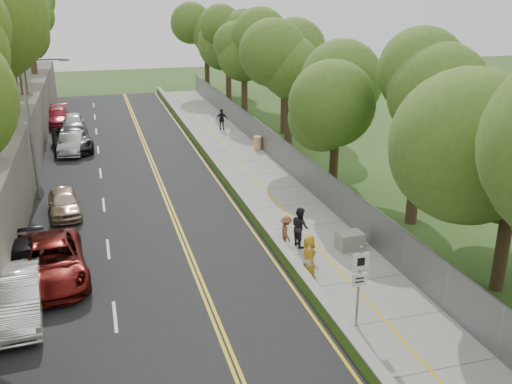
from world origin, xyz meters
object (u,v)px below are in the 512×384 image
(car_2, at_px, (52,262))
(concrete_block, at_px, (350,240))
(person_far, at_px, (222,119))
(streetlight, at_px, (34,120))
(construction_barrel, at_px, (258,143))
(painter_0, at_px, (309,256))
(signpost, at_px, (359,278))
(car_1, at_px, (16,297))

(car_2, bearing_deg, concrete_block, -8.51)
(concrete_block, height_order, person_far, person_far)
(streetlight, height_order, construction_barrel, streetlight)
(car_2, height_order, person_far, person_far)
(painter_0, relative_size, person_far, 1.04)
(signpost, relative_size, person_far, 1.76)
(streetlight, bearing_deg, painter_0, -49.22)
(concrete_block, bearing_deg, car_1, -171.91)
(concrete_block, xyz_separation_m, car_1, (-14.17, -2.01, 0.42))
(concrete_block, xyz_separation_m, person_far, (-0.40, 24.72, 0.49))
(streetlight, xyz_separation_m, car_2, (1.00, -10.35, -3.80))
(streetlight, relative_size, car_1, 1.62)
(construction_barrel, bearing_deg, car_2, -128.81)
(construction_barrel, height_order, concrete_block, construction_barrel)
(signpost, height_order, car_1, signpost)
(concrete_block, bearing_deg, construction_barrel, 87.63)
(streetlight, relative_size, signpost, 2.58)
(construction_barrel, height_order, car_2, car_2)
(construction_barrel, relative_size, car_1, 0.20)
(car_1, bearing_deg, car_2, 62.56)
(person_far, bearing_deg, painter_0, 109.18)
(car_1, bearing_deg, painter_0, -4.24)
(streetlight, height_order, concrete_block, streetlight)
(car_1, bearing_deg, streetlight, 85.08)
(concrete_block, bearing_deg, person_far, 90.93)
(streetlight, distance_m, painter_0, 17.56)
(person_far, bearing_deg, construction_barrel, 123.61)
(person_far, bearing_deg, streetlight, 69.55)
(car_2, distance_m, painter_0, 10.55)
(car_2, distance_m, person_far, 27.19)
(construction_barrel, bearing_deg, person_far, 99.27)
(signpost, bearing_deg, car_1, 161.05)
(streetlight, distance_m, concrete_block, 18.32)
(car_2, bearing_deg, streetlight, 89.86)
(signpost, xyz_separation_m, concrete_block, (2.52, 6.02, -1.53))
(signpost, xyz_separation_m, person_far, (2.11, 30.74, -1.03))
(construction_barrel, distance_m, concrete_block, 17.77)
(car_1, xyz_separation_m, car_2, (1.14, 2.66, -0.02))
(streetlight, distance_m, car_2, 11.07)
(concrete_block, relative_size, car_1, 0.24)
(signpost, bearing_deg, painter_0, 94.27)
(signpost, distance_m, concrete_block, 6.70)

